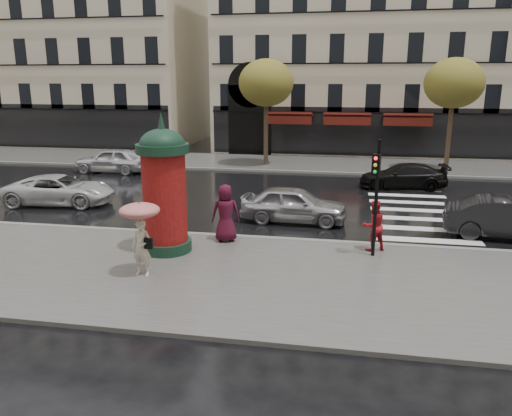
% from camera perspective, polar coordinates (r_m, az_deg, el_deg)
% --- Properties ---
extents(ground, '(160.00, 160.00, 0.00)m').
position_cam_1_polar(ground, '(14.64, -2.48, -7.27)').
color(ground, black).
rests_on(ground, ground).
extents(near_sidewalk, '(90.00, 7.00, 0.12)m').
position_cam_1_polar(near_sidewalk, '(14.17, -2.93, -7.79)').
color(near_sidewalk, '#474744').
rests_on(near_sidewalk, ground).
extents(far_sidewalk, '(90.00, 6.00, 0.12)m').
position_cam_1_polar(far_sidewalk, '(32.83, 4.86, 5.08)').
color(far_sidewalk, '#474744').
rests_on(far_sidewalk, ground).
extents(near_kerb, '(90.00, 0.25, 0.14)m').
position_cam_1_polar(near_kerb, '(17.38, -0.30, -3.44)').
color(near_kerb, slate).
rests_on(near_kerb, ground).
extents(far_kerb, '(90.00, 0.25, 0.14)m').
position_cam_1_polar(far_kerb, '(29.89, 4.30, 4.17)').
color(far_kerb, slate).
rests_on(far_kerb, ground).
extents(zebra_crossing, '(3.60, 11.75, 0.01)m').
position_cam_1_polar(zebra_crossing, '(23.67, 17.19, 0.62)').
color(zebra_crossing, silver).
rests_on(zebra_crossing, ground).
extents(bldg_far_corner, '(26.00, 14.00, 22.90)m').
position_cam_1_polar(bldg_far_corner, '(43.74, 15.19, 21.80)').
color(bldg_far_corner, '#B7A88C').
rests_on(bldg_far_corner, ground).
extents(bldg_far_left, '(24.00, 14.00, 22.90)m').
position_cam_1_polar(bldg_far_left, '(50.32, -21.00, 20.36)').
color(bldg_far_left, '#B7A88C').
rests_on(bldg_far_left, ground).
extents(tree_far_left, '(3.40, 3.40, 6.64)m').
position_cam_1_polar(tree_far_left, '(31.65, 1.16, 14.07)').
color(tree_far_left, '#38281C').
rests_on(tree_far_left, ground).
extents(tree_far_right, '(3.40, 3.40, 6.64)m').
position_cam_1_polar(tree_far_right, '(31.81, 21.68, 13.08)').
color(tree_far_right, '#38281C').
rests_on(tree_far_right, ground).
extents(woman_umbrella, '(1.10, 1.10, 2.12)m').
position_cam_1_polar(woman_umbrella, '(13.99, -13.06, -2.10)').
color(woman_umbrella, beige).
rests_on(woman_umbrella, near_sidewalk).
extents(woman_red, '(0.99, 0.92, 1.63)m').
position_cam_1_polar(woman_red, '(16.21, 13.27, -1.97)').
color(woman_red, '#AA151D').
rests_on(woman_red, near_sidewalk).
extents(man_burgundy, '(1.08, 0.86, 1.94)m').
position_cam_1_polar(man_burgundy, '(16.69, -3.49, -0.58)').
color(man_burgundy, '#420D1F').
rests_on(man_burgundy, near_sidewalk).
extents(morris_column, '(1.62, 1.62, 4.36)m').
position_cam_1_polar(morris_column, '(15.72, -10.45, 2.46)').
color(morris_column, black).
rests_on(morris_column, near_sidewalk).
extents(traffic_light, '(0.27, 0.35, 3.60)m').
position_cam_1_polar(traffic_light, '(15.33, 13.57, 2.33)').
color(traffic_light, black).
rests_on(traffic_light, near_sidewalk).
extents(car_silver, '(4.19, 1.82, 1.41)m').
position_cam_1_polar(car_silver, '(19.46, 4.34, 0.43)').
color(car_silver, '#ACACB0').
rests_on(car_silver, ground).
extents(car_darkgrey, '(4.50, 2.06, 1.43)m').
position_cam_1_polar(car_darkgrey, '(19.50, 27.01, -1.09)').
color(car_darkgrey, black).
rests_on(car_darkgrey, ground).
extents(car_white, '(4.91, 2.69, 1.30)m').
position_cam_1_polar(car_white, '(23.83, -21.51, 1.94)').
color(car_white, silver).
rests_on(car_white, ground).
extents(car_black, '(4.45, 2.06, 1.26)m').
position_cam_1_polar(car_black, '(26.57, 16.46, 3.53)').
color(car_black, black).
rests_on(car_black, ground).
extents(car_far_silver, '(4.41, 1.80, 1.50)m').
position_cam_1_polar(car_far_silver, '(31.00, -16.13, 5.29)').
color(car_far_silver, silver).
rests_on(car_far_silver, ground).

